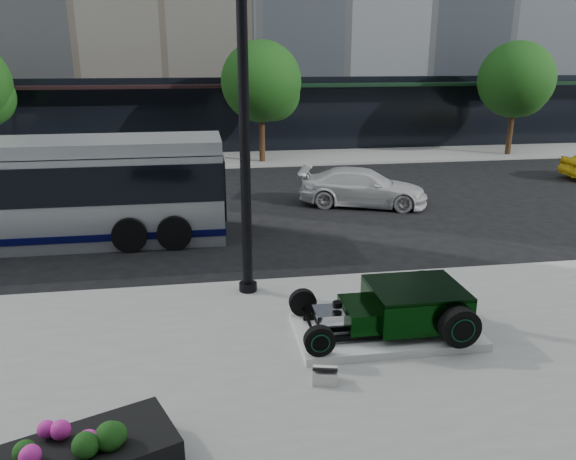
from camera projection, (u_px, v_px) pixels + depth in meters
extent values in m
plane|color=black|center=(281.00, 254.00, 15.25)|extent=(120.00, 120.00, 0.00)
cube|color=gray|center=(241.00, 159.00, 28.41)|extent=(70.00, 4.00, 0.12)
cube|color=black|center=(39.00, 119.00, 28.40)|extent=(22.00, 0.50, 4.00)
cube|color=black|center=(465.00, 112.00, 31.85)|extent=(24.00, 0.50, 4.00)
cube|color=black|center=(31.00, 87.00, 27.35)|extent=(22.00, 1.60, 0.15)
cube|color=black|center=(473.00, 84.00, 30.80)|extent=(24.00, 1.60, 0.15)
cylinder|color=black|center=(262.00, 135.00, 27.21)|extent=(0.28, 0.28, 2.60)
sphere|color=#0E330F|center=(261.00, 81.00, 26.46)|extent=(3.80, 3.80, 3.80)
sphere|color=#0E330F|center=(273.00, 94.00, 27.01)|extent=(2.60, 2.60, 2.60)
cylinder|color=black|center=(510.00, 129.00, 29.16)|extent=(0.28, 0.28, 2.60)
sphere|color=#0E330F|center=(516.00, 79.00, 28.41)|extent=(3.80, 3.80, 3.80)
sphere|color=#0E330F|center=(522.00, 91.00, 28.96)|extent=(2.60, 2.60, 2.60)
cube|color=silver|center=(385.00, 331.00, 10.60)|extent=(3.40, 1.80, 0.15)
cube|color=black|center=(394.00, 334.00, 10.12)|extent=(3.00, 0.08, 0.10)
cube|color=black|center=(379.00, 312.00, 10.97)|extent=(3.00, 0.08, 0.10)
cube|color=black|center=(415.00, 304.00, 10.52)|extent=(1.70, 1.45, 0.62)
cube|color=black|center=(416.00, 288.00, 10.42)|extent=(1.70, 1.45, 0.06)
cube|color=black|center=(358.00, 314.00, 10.40)|extent=(0.55, 1.05, 0.38)
cube|color=silver|center=(329.00, 318.00, 10.33)|extent=(0.55, 0.55, 0.34)
cylinder|color=black|center=(337.00, 304.00, 10.27)|extent=(0.18, 0.18, 0.10)
cylinder|color=black|center=(310.00, 326.00, 10.31)|extent=(0.06, 1.55, 0.06)
cylinder|color=black|center=(460.00, 327.00, 9.83)|extent=(0.72, 0.24, 0.72)
cylinder|color=black|center=(463.00, 331.00, 9.71)|extent=(0.37, 0.02, 0.37)
torus|color=#0A3A21|center=(463.00, 331.00, 9.70)|extent=(0.44, 0.02, 0.44)
cylinder|color=black|center=(423.00, 289.00, 11.43)|extent=(0.72, 0.24, 0.72)
cylinder|color=black|center=(420.00, 286.00, 11.55)|extent=(0.37, 0.02, 0.37)
torus|color=#0A3A21|center=(420.00, 286.00, 11.56)|extent=(0.44, 0.02, 0.44)
cylinder|color=black|center=(319.00, 341.00, 9.54)|extent=(0.54, 0.16, 0.54)
cylinder|color=black|center=(320.00, 343.00, 9.46)|extent=(0.28, 0.02, 0.28)
torus|color=#0A3A21|center=(321.00, 344.00, 9.45)|extent=(0.34, 0.02, 0.34)
cylinder|color=black|center=(303.00, 302.00, 11.01)|extent=(0.54, 0.16, 0.54)
cylinder|color=black|center=(302.00, 301.00, 11.09)|extent=(0.28, 0.02, 0.28)
torus|color=#0A3A21|center=(302.00, 300.00, 11.10)|extent=(0.34, 0.02, 0.34)
cube|color=silver|center=(325.00, 376.00, 9.07)|extent=(0.46, 0.39, 0.22)
cube|color=black|center=(325.00, 369.00, 9.03)|extent=(0.46, 0.37, 0.15)
cylinder|color=black|center=(244.00, 127.00, 11.51)|extent=(0.22, 0.22, 7.31)
cylinder|color=black|center=(248.00, 287.00, 12.58)|extent=(0.40, 0.40, 0.18)
sphere|color=#D625A3|center=(14.00, 444.00, 6.79)|extent=(0.29, 0.29, 0.29)
sphere|color=#0E330F|center=(41.00, 441.00, 6.84)|extent=(0.29, 0.29, 0.29)
sphere|color=#D625A3|center=(68.00, 438.00, 6.89)|extent=(0.29, 0.29, 0.29)
sphere|color=#0E330F|center=(94.00, 436.00, 6.93)|extent=(0.29, 0.29, 0.29)
sphere|color=#D625A3|center=(120.00, 433.00, 6.98)|extent=(0.29, 0.29, 0.29)
sphere|color=#0E330F|center=(146.00, 431.00, 7.03)|extent=(0.29, 0.29, 0.29)
cube|color=#A1A5AA|center=(8.00, 200.00, 15.75)|extent=(12.00, 2.55, 2.55)
cube|color=#070840|center=(12.00, 229.00, 16.01)|extent=(12.05, 2.60, 0.20)
cube|color=black|center=(5.00, 180.00, 15.58)|extent=(12.05, 2.60, 1.05)
cube|color=#A1A5AA|center=(0.00, 147.00, 15.31)|extent=(12.00, 2.40, 0.35)
cube|color=black|center=(223.00, 183.00, 16.57)|extent=(0.06, 2.30, 1.70)
cylinder|color=black|center=(130.00, 235.00, 15.28)|extent=(0.96, 0.28, 0.96)
cylinder|color=black|center=(139.00, 210.00, 17.73)|extent=(0.96, 0.28, 0.96)
cylinder|color=black|center=(174.00, 233.00, 15.46)|extent=(0.96, 0.28, 0.96)
cylinder|color=black|center=(177.00, 208.00, 17.91)|extent=(0.96, 0.28, 0.96)
imported|color=silver|center=(363.00, 187.00, 19.92)|extent=(4.84, 3.22, 1.30)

